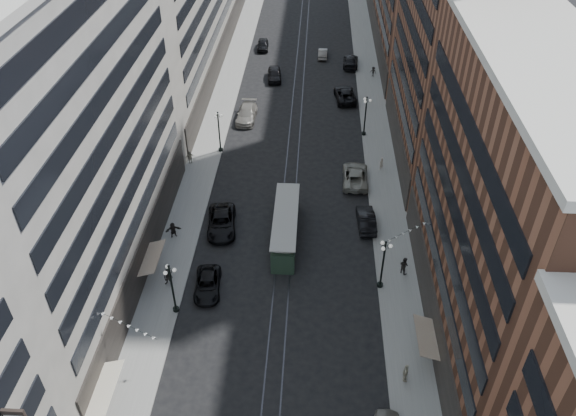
% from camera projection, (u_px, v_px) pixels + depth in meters
% --- Properties ---
extents(ground, '(220.00, 220.00, 0.00)m').
position_uv_depth(ground, '(295.00, 134.00, 75.06)').
color(ground, black).
rests_on(ground, ground).
extents(sidewalk_west, '(4.00, 180.00, 0.15)m').
position_uv_depth(sidewalk_west, '(224.00, 97.00, 83.38)').
color(sidewalk_west, gray).
rests_on(sidewalk_west, ground).
extents(sidewalk_east, '(4.00, 180.00, 0.15)m').
position_uv_depth(sidewalk_east, '(372.00, 101.00, 82.46)').
color(sidewalk_east, gray).
rests_on(sidewalk_east, ground).
extents(rail_west, '(0.12, 180.00, 0.02)m').
position_uv_depth(rail_west, '(293.00, 99.00, 82.99)').
color(rail_west, '#2D2D33').
rests_on(rail_west, ground).
extents(rail_east, '(0.12, 180.00, 0.02)m').
position_uv_depth(rail_east, '(302.00, 100.00, 82.93)').
color(rail_east, '#2D2D33').
rests_on(rail_east, ground).
extents(building_west_mid, '(8.00, 36.00, 28.00)m').
position_uv_depth(building_west_mid, '(74.00, 145.00, 45.87)').
color(building_west_mid, '#ABA598').
rests_on(building_west_mid, ground).
extents(building_east_mid, '(8.00, 30.00, 24.00)m').
position_uv_depth(building_east_mid, '(505.00, 216.00, 41.73)').
color(building_east_mid, brown).
rests_on(building_east_mid, ground).
extents(lamppost_sw_far, '(1.03, 1.14, 5.52)m').
position_uv_depth(lamppost_sw_far, '(172.00, 287.00, 48.25)').
color(lamppost_sw_far, black).
rests_on(lamppost_sw_far, sidewalk_west).
extents(lamppost_sw_mid, '(1.03, 1.14, 5.52)m').
position_uv_depth(lamppost_sw_mid, '(219.00, 130.00, 69.60)').
color(lamppost_sw_mid, black).
rests_on(lamppost_sw_mid, sidewalk_west).
extents(lamppost_se_far, '(1.03, 1.14, 5.52)m').
position_uv_depth(lamppost_se_far, '(383.00, 263.00, 50.65)').
color(lamppost_se_far, black).
rests_on(lamppost_se_far, sidewalk_east).
extents(lamppost_se_mid, '(1.03, 1.14, 5.52)m').
position_uv_depth(lamppost_se_mid, '(365.00, 115.00, 72.79)').
color(lamppost_se_mid, black).
rests_on(lamppost_se_mid, sidewalk_east).
extents(streetcar, '(2.44, 11.00, 3.04)m').
position_uv_depth(streetcar, '(286.00, 227.00, 57.28)').
color(streetcar, '#273E2D').
rests_on(streetcar, ground).
extents(car_2, '(2.77, 5.19, 1.39)m').
position_uv_depth(car_2, '(208.00, 284.00, 51.84)').
color(car_2, black).
rests_on(car_2, ground).
extents(pedestrian_2, '(1.00, 0.67, 1.89)m').
position_uv_depth(pedestrian_2, '(168.00, 278.00, 51.98)').
color(pedestrian_2, black).
rests_on(pedestrian_2, sidewalk_west).
extents(pedestrian_4, '(0.70, 1.15, 1.84)m').
position_uv_depth(pedestrian_4, '(406.00, 373.00, 43.73)').
color(pedestrian_4, '#B2AC94').
rests_on(pedestrian_4, sidewalk_east).
extents(car_7, '(3.59, 6.51, 1.73)m').
position_uv_depth(car_7, '(222.00, 222.00, 58.80)').
color(car_7, black).
rests_on(car_7, ground).
extents(car_8, '(2.70, 6.24, 1.79)m').
position_uv_depth(car_8, '(247.00, 114.00, 77.60)').
color(car_8, gray).
rests_on(car_8, ground).
extents(car_9, '(2.11, 4.80, 1.61)m').
position_uv_depth(car_9, '(263.00, 45.00, 97.73)').
color(car_9, black).
rests_on(car_9, ground).
extents(car_10, '(2.01, 5.04, 1.63)m').
position_uv_depth(car_10, '(366.00, 220.00, 59.23)').
color(car_10, black).
rests_on(car_10, ground).
extents(car_11, '(3.04, 6.30, 1.73)m').
position_uv_depth(car_11, '(355.00, 175.00, 65.67)').
color(car_11, gray).
rests_on(car_11, ground).
extents(car_12, '(2.70, 5.94, 1.68)m').
position_uv_depth(car_12, '(351.00, 61.00, 92.05)').
color(car_12, black).
rests_on(car_12, ground).
extents(car_13, '(2.54, 5.33, 1.76)m').
position_uv_depth(car_13, '(274.00, 74.00, 87.87)').
color(car_13, black).
rests_on(car_13, ground).
extents(car_14, '(1.61, 4.30, 1.40)m').
position_uv_depth(car_14, '(323.00, 53.00, 94.96)').
color(car_14, slate).
rests_on(car_14, ground).
extents(pedestrian_5, '(1.65, 1.08, 1.73)m').
position_uv_depth(pedestrian_5, '(173.00, 230.00, 57.59)').
color(pedestrian_5, black).
rests_on(pedestrian_5, sidewalk_west).
extents(pedestrian_6, '(1.12, 0.77, 1.74)m').
position_uv_depth(pedestrian_6, '(190.00, 157.00, 68.51)').
color(pedestrian_6, gray).
rests_on(pedestrian_6, sidewalk_west).
extents(pedestrian_7, '(0.97, 1.00, 1.85)m').
position_uv_depth(pedestrian_7, '(404.00, 265.00, 53.32)').
color(pedestrian_7, black).
rests_on(pedestrian_7, sidewalk_east).
extents(pedestrian_8, '(0.72, 0.70, 1.66)m').
position_uv_depth(pedestrian_8, '(381.00, 164.00, 67.47)').
color(pedestrian_8, '#B8AA99').
rests_on(pedestrian_8, sidewalk_east).
extents(pedestrian_9, '(1.11, 0.80, 1.58)m').
position_uv_depth(pedestrian_9, '(373.00, 72.00, 88.55)').
color(pedestrian_9, black).
rests_on(pedestrian_9, sidewalk_east).
extents(car_extra_0, '(3.56, 6.43, 1.70)m').
position_uv_depth(car_extra_0, '(345.00, 95.00, 82.34)').
color(car_extra_0, black).
rests_on(car_extra_0, ground).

